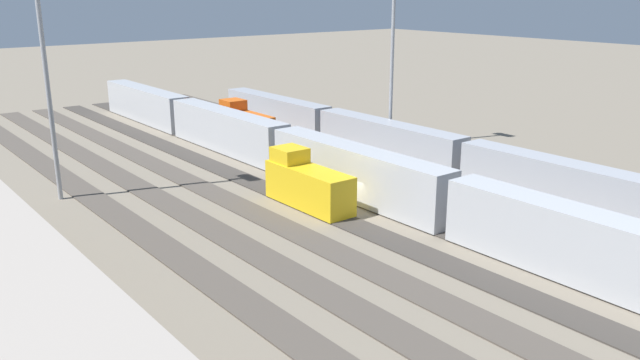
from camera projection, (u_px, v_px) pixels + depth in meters
name	position (u px, v px, depth m)	size (l,w,h in m)	color
ground_plane	(346.00, 208.00, 60.19)	(400.00, 400.00, 0.00)	#756B5B
track_bed_0	(469.00, 175.00, 70.53)	(140.00, 2.80, 0.12)	#4C443D
track_bed_1	(438.00, 183.00, 67.57)	(140.00, 2.80, 0.12)	#3D3833
track_bed_2	(403.00, 192.00, 64.61)	(140.00, 2.80, 0.12)	#4C443D
track_bed_3	(366.00, 202.00, 61.65)	(140.00, 2.80, 0.12)	#3D3833
track_bed_4	(325.00, 213.00, 58.70)	(140.00, 2.80, 0.12)	#3D3833
track_bed_5	(279.00, 225.00, 55.74)	(140.00, 2.80, 0.12)	#4C443D
track_bed_6	(228.00, 238.00, 52.78)	(140.00, 2.80, 0.12)	#4C443D
track_bed_7	(172.00, 253.00, 49.83)	(140.00, 2.80, 0.12)	#4C443D
train_on_track_2	(244.00, 124.00, 86.55)	(10.00, 3.00, 5.00)	#D85914
train_on_track_0	(388.00, 137.00, 79.59)	(71.40, 3.00, 3.80)	#A8AAB2
train_on_track_3	(356.00, 173.00, 62.08)	(119.80, 3.00, 5.00)	#B7BABF
train_on_track_4	(307.00, 184.00, 60.08)	(10.00, 3.00, 5.00)	gold
light_mast_1	(38.00, 4.00, 57.61)	(2.80, 0.70, 28.86)	#9EA0A5
light_mast_2	(394.00, 6.00, 78.96)	(2.80, 0.70, 27.41)	#9EA0A5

